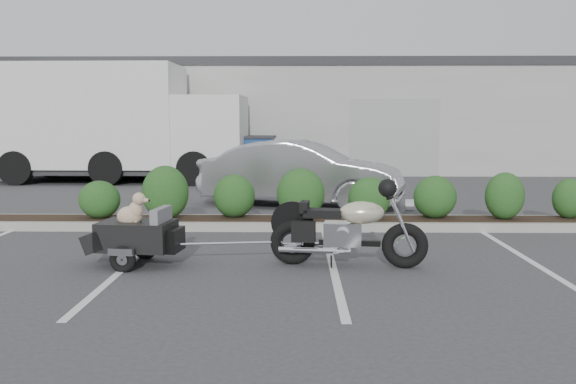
{
  "coord_description": "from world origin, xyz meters",
  "views": [
    {
      "loc": [
        0.73,
        -8.54,
        1.91
      ],
      "look_at": [
        0.59,
        1.21,
        0.75
      ],
      "focal_mm": 38.0,
      "sensor_mm": 36.0,
      "label": 1
    }
  ],
  "objects_px": {
    "delivery_truck": "(124,126)",
    "dumpster": "(242,157)",
    "pet_trailer": "(136,234)",
    "sedan": "(302,174)",
    "motorcycle": "(348,231)"
  },
  "relations": [
    {
      "from": "pet_trailer",
      "to": "delivery_truck",
      "type": "bearing_deg",
      "value": 113.95
    },
    {
      "from": "pet_trailer",
      "to": "dumpster",
      "type": "xyz_separation_m",
      "value": [
        0.35,
        11.54,
        0.29
      ]
    },
    {
      "from": "motorcycle",
      "to": "sedan",
      "type": "distance_m",
      "value": 5.6
    },
    {
      "from": "dumpster",
      "to": "pet_trailer",
      "type": "bearing_deg",
      "value": -90.34
    },
    {
      "from": "sedan",
      "to": "delivery_truck",
      "type": "distance_m",
      "value": 7.77
    },
    {
      "from": "dumpster",
      "to": "delivery_truck",
      "type": "height_order",
      "value": "delivery_truck"
    },
    {
      "from": "pet_trailer",
      "to": "motorcycle",
      "type": "bearing_deg",
      "value": 7.1
    },
    {
      "from": "motorcycle",
      "to": "pet_trailer",
      "type": "relative_size",
      "value": 1.24
    },
    {
      "from": "sedan",
      "to": "delivery_truck",
      "type": "relative_size",
      "value": 0.56
    },
    {
      "from": "delivery_truck",
      "to": "sedan",
      "type": "bearing_deg",
      "value": -43.96
    },
    {
      "from": "motorcycle",
      "to": "dumpster",
      "type": "distance_m",
      "value": 11.82
    },
    {
      "from": "pet_trailer",
      "to": "delivery_truck",
      "type": "height_order",
      "value": "delivery_truck"
    },
    {
      "from": "delivery_truck",
      "to": "dumpster",
      "type": "bearing_deg",
      "value": 9.82
    },
    {
      "from": "dumpster",
      "to": "sedan",
      "type": "bearing_deg",
      "value": -71.3
    },
    {
      "from": "dumpster",
      "to": "motorcycle",
      "type": "bearing_deg",
      "value": -76.75
    }
  ]
}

